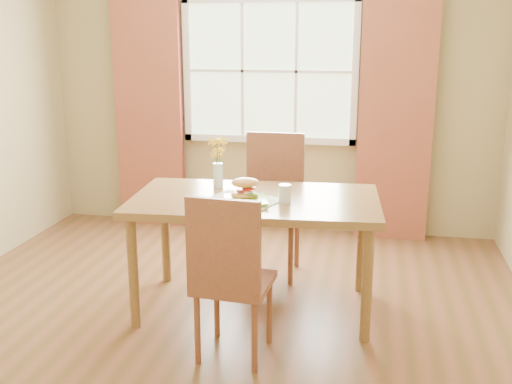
{
  "coord_description": "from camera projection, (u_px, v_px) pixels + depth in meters",
  "views": [
    {
      "loc": [
        0.96,
        -3.63,
        1.84
      ],
      "look_at": [
        0.23,
        0.05,
        0.84
      ],
      "focal_mm": 42.0,
      "sensor_mm": 36.0,
      "label": 1
    }
  ],
  "objects": [
    {
      "name": "curtain_right",
      "position": [
        395.0,
        119.0,
        5.28
      ],
      "size": [
        0.65,
        0.08,
        2.2
      ],
      "primitive_type": "cube",
      "color": "maroon",
      "rests_on": "room"
    },
    {
      "name": "placemat",
      "position": [
        243.0,
        200.0,
        3.88
      ],
      "size": [
        0.54,
        0.47,
        0.01
      ],
      "primitive_type": "cube",
      "rotation": [
        0.0,
        0.0,
        -0.35
      ],
      "color": "beige",
      "rests_on": "dining_table"
    },
    {
      "name": "chair_far",
      "position": [
        273.0,
        197.0,
        4.67
      ],
      "size": [
        0.46,
        0.46,
        1.09
      ],
      "rotation": [
        0.0,
        0.0,
        -0.0
      ],
      "color": "brown",
      "rests_on": "room"
    },
    {
      "name": "plate",
      "position": [
        246.0,
        201.0,
        3.81
      ],
      "size": [
        0.33,
        0.33,
        0.01
      ],
      "primitive_type": "cube",
      "rotation": [
        0.0,
        0.0,
        0.29
      ],
      "color": "#8CD836",
      "rests_on": "placemat"
    },
    {
      "name": "window",
      "position": [
        269.0,
        71.0,
        5.48
      ],
      "size": [
        1.62,
        0.06,
        1.32
      ],
      "color": "#ABC595",
      "rests_on": "room"
    },
    {
      "name": "water_glass",
      "position": [
        285.0,
        194.0,
        3.81
      ],
      "size": [
        0.08,
        0.08,
        0.12
      ],
      "color": "silver",
      "rests_on": "dining_table"
    },
    {
      "name": "flower_vase",
      "position": [
        218.0,
        157.0,
        4.15
      ],
      "size": [
        0.14,
        0.14,
        0.36
      ],
      "color": "silver",
      "rests_on": "dining_table"
    },
    {
      "name": "chair_near",
      "position": [
        229.0,
        272.0,
        3.34
      ],
      "size": [
        0.45,
        0.45,
        1.0
      ],
      "rotation": [
        0.0,
        0.0,
        -0.07
      ],
      "color": "brown",
      "rests_on": "room"
    },
    {
      "name": "curtain_left",
      "position": [
        149.0,
        113.0,
        5.71
      ],
      "size": [
        0.65,
        0.08,
        2.2
      ],
      "primitive_type": "cube",
      "color": "maroon",
      "rests_on": "room"
    },
    {
      "name": "croissant_sandwich",
      "position": [
        245.0,
        189.0,
        3.83
      ],
      "size": [
        0.21,
        0.17,
        0.14
      ],
      "rotation": [
        0.0,
        0.0,
        0.28
      ],
      "color": "#E9AA4F",
      "rests_on": "plate"
    },
    {
      "name": "dining_table",
      "position": [
        255.0,
        209.0,
        3.97
      ],
      "size": [
        1.68,
        1.02,
        0.79
      ],
      "rotation": [
        0.0,
        0.0,
        0.07
      ],
      "color": "olive",
      "rests_on": "room"
    },
    {
      "name": "room",
      "position": [
        218.0,
        114.0,
        3.75
      ],
      "size": [
        4.24,
        3.84,
        2.74
      ],
      "color": "brown",
      "rests_on": "ground"
    }
  ]
}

